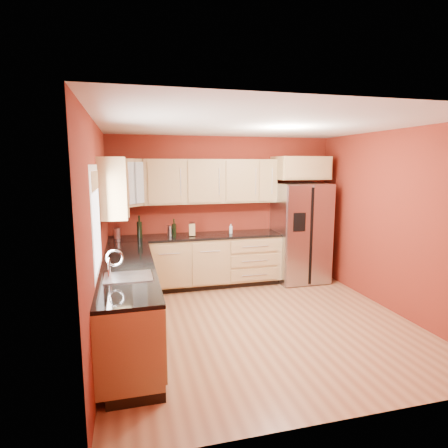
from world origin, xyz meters
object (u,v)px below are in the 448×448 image
at_px(refrigerator, 300,233).
at_px(knife_block, 192,230).
at_px(canister_left, 171,231).
at_px(wine_bottle_a, 174,228).
at_px(soap_dispenser, 231,229).

xyz_separation_m(refrigerator, knife_block, (-1.98, 0.04, 0.13)).
bearing_deg(canister_left, wine_bottle_a, -70.10).
bearing_deg(wine_bottle_a, refrigerator, 0.14).
relative_size(wine_bottle_a, soap_dispenser, 1.84).
distance_m(refrigerator, knife_block, 1.98).
height_order(canister_left, knife_block, knife_block).
bearing_deg(knife_block, refrigerator, 5.98).
relative_size(canister_left, wine_bottle_a, 0.58).
distance_m(canister_left, wine_bottle_a, 0.14).
relative_size(refrigerator, soap_dispenser, 10.69).
distance_m(knife_block, soap_dispenser, 0.69).
bearing_deg(knife_block, canister_left, 175.25).
height_order(wine_bottle_a, knife_block, wine_bottle_a).
xyz_separation_m(canister_left, knife_block, (0.35, -0.07, 0.01)).
bearing_deg(soap_dispenser, refrigerator, -3.32).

